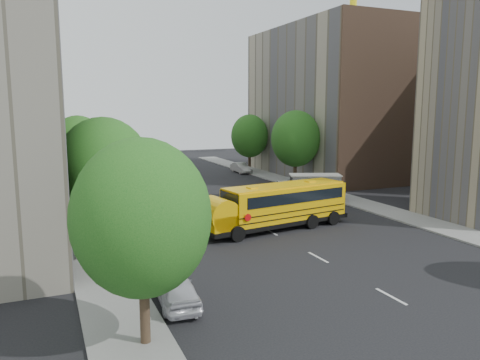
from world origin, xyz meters
TOP-DOWN VIEW (x-y plane):
  - ground at (0.00, 0.00)m, footprint 120.00×120.00m
  - sidewalk_left at (-11.50, 5.00)m, footprint 3.00×80.00m
  - sidewalk_right at (11.50, 5.00)m, footprint 3.00×80.00m
  - lane_markings at (0.00, 10.00)m, footprint 0.15×64.00m
  - building_left_redbrick at (-18.00, 28.00)m, footprint 10.00×15.00m
  - building_right_far at (18.00, 20.00)m, footprint 10.00×22.00m
  - building_right_sidewall at (18.00, 9.00)m, footprint 10.10×0.30m
  - street_tree_0 at (-11.00, -14.00)m, footprint 4.80×4.80m
  - street_tree_1 at (-11.00, -4.00)m, footprint 5.12×5.12m
  - street_tree_2 at (-11.00, 14.00)m, footprint 4.99×4.99m
  - street_tree_4 at (11.00, 14.00)m, footprint 5.25×5.25m
  - street_tree_5 at (11.00, 26.00)m, footprint 4.86×4.86m
  - school_bus at (0.59, -1.50)m, footprint 11.43×4.26m
  - safari_truck at (8.14, 6.23)m, footprint 5.95×3.89m
  - parked_car_0 at (-9.08, -11.16)m, footprint 1.80×3.98m
  - parked_car_1 at (-8.80, 11.39)m, footprint 1.51×4.12m
  - parked_car_4 at (8.80, 10.26)m, footprint 1.75×3.90m
  - parked_car_5 at (9.60, 25.58)m, footprint 1.52×4.08m

SIDE VIEW (x-z plane):
  - ground at x=0.00m, z-range 0.00..0.00m
  - lane_markings at x=0.00m, z-range 0.00..0.01m
  - sidewalk_left at x=-11.50m, z-range 0.00..0.12m
  - sidewalk_right at x=11.50m, z-range 0.00..0.12m
  - parked_car_4 at x=8.80m, z-range 0.00..1.30m
  - parked_car_0 at x=-9.08m, z-range 0.00..1.32m
  - parked_car_5 at x=9.60m, z-range 0.00..1.33m
  - parked_car_1 at x=-8.80m, z-range 0.00..1.35m
  - safari_truck at x=8.14m, z-range 0.07..2.48m
  - school_bus at x=0.59m, z-range 0.18..3.34m
  - street_tree_0 at x=-11.00m, z-range 0.94..8.35m
  - street_tree_5 at x=11.00m, z-range 0.95..8.46m
  - street_tree_2 at x=-11.00m, z-range 0.97..8.68m
  - street_tree_1 at x=-11.00m, z-range 1.00..8.90m
  - street_tree_4 at x=11.00m, z-range 1.02..9.13m
  - building_left_redbrick at x=-18.00m, z-range 0.00..13.00m
  - building_right_far at x=18.00m, z-range 0.00..18.00m
  - building_right_sidewall at x=18.00m, z-range 0.00..18.00m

